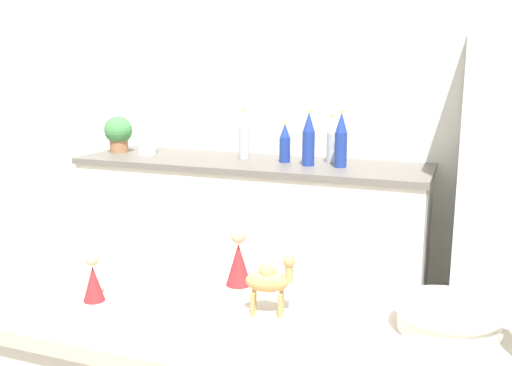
{
  "coord_description": "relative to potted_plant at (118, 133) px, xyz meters",
  "views": [
    {
      "loc": [
        0.71,
        -0.81,
        1.5
      ],
      "look_at": [
        -0.11,
        1.36,
        1.02
      ],
      "focal_mm": 40.0,
      "sensor_mm": 36.0,
      "label": 1
    }
  ],
  "objects": [
    {
      "name": "fruit_bowl",
      "position": [
        2.18,
        -2.03,
        -0.08
      ],
      "size": [
        0.23,
        0.23,
        0.06
      ],
      "color": "white",
      "rests_on": "bar_counter"
    },
    {
      "name": "back_bottle_1",
      "position": [
        1.16,
        0.01,
        -0.02
      ],
      "size": [
        0.07,
        0.07,
        0.24
      ],
      "color": "navy",
      "rests_on": "back_counter"
    },
    {
      "name": "back_bottle_4",
      "position": [
        0.89,
        0.04,
        0.01
      ],
      "size": [
        0.07,
        0.07,
        0.31
      ],
      "color": "#B2B7BC",
      "rests_on": "back_counter"
    },
    {
      "name": "back_bottle_3",
      "position": [
        1.33,
        -0.05,
        0.02
      ],
      "size": [
        0.07,
        0.07,
        0.32
      ],
      "color": "navy",
      "rests_on": "back_counter"
    },
    {
      "name": "potted_plant",
      "position": [
        0.0,
        0.0,
        0.0
      ],
      "size": [
        0.18,
        0.18,
        0.24
      ],
      "color": "#9E6B47",
      "rests_on": "back_counter"
    },
    {
      "name": "wall_back",
      "position": [
        1.49,
        0.32,
        0.22
      ],
      "size": [
        8.0,
        0.06,
        2.55
      ],
      "color": "silver",
      "rests_on": "ground_plane"
    },
    {
      "name": "back_bottle_2",
      "position": [
        1.43,
        0.09,
        0.0
      ],
      "size": [
        0.06,
        0.06,
        0.29
      ],
      "color": "#B2B7BC",
      "rests_on": "back_counter"
    },
    {
      "name": "wise_man_figurine_crimson",
      "position": [
        1.39,
        -2.16,
        -0.06
      ],
      "size": [
        0.05,
        0.05,
        0.12
      ],
      "color": "maroon",
      "rests_on": "bar_counter"
    },
    {
      "name": "camel_figurine",
      "position": [
        1.8,
        -2.08,
        -0.03
      ],
      "size": [
        0.11,
        0.07,
        0.14
      ],
      "color": "tan",
      "rests_on": "bar_counter"
    },
    {
      "name": "back_counter",
      "position": [
        0.95,
        -0.01,
        -0.59
      ],
      "size": [
        2.17,
        0.63,
        0.93
      ],
      "color": "silver",
      "rests_on": "ground_plane"
    },
    {
      "name": "back_bottle_0",
      "position": [
        1.51,
        -0.04,
        0.02
      ],
      "size": [
        0.07,
        0.07,
        0.32
      ],
      "color": "navy",
      "rests_on": "back_counter"
    },
    {
      "name": "paper_towel_roll",
      "position": [
        0.23,
        -0.01,
        -0.0
      ],
      "size": [
        0.12,
        0.12,
        0.26
      ],
      "color": "white",
      "rests_on": "back_counter"
    },
    {
      "name": "wise_man_figurine_purple",
      "position": [
        1.67,
        -1.95,
        -0.04
      ],
      "size": [
        0.06,
        0.06,
        0.15
      ],
      "color": "maroon",
      "rests_on": "bar_counter"
    }
  ]
}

